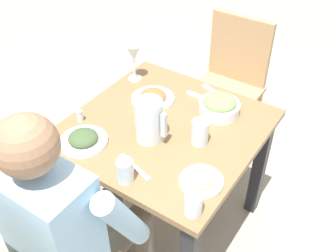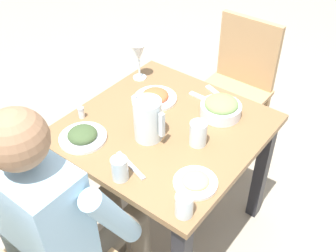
# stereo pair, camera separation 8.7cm
# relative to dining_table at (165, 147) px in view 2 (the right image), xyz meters

# --- Properties ---
(ground_plane) EXTENTS (8.00, 8.00, 0.00)m
(ground_plane) POSITION_rel_dining_table_xyz_m (0.00, 0.00, -0.57)
(ground_plane) COLOR #9E937F
(dining_table) EXTENTS (0.82, 0.82, 0.70)m
(dining_table) POSITION_rel_dining_table_xyz_m (0.00, 0.00, 0.00)
(dining_table) COLOR olive
(dining_table) RESTS_ON ground_plane
(chair_far) EXTENTS (0.40, 0.40, 0.88)m
(chair_far) POSITION_rel_dining_table_xyz_m (-0.05, 0.78, -0.07)
(chair_far) COLOR tan
(chair_far) RESTS_ON ground_plane
(diner_near) EXTENTS (0.48, 0.53, 1.18)m
(diner_near) POSITION_rel_dining_table_xyz_m (-0.01, -0.57, 0.08)
(diner_near) COLOR #9EC6E0
(diner_near) RESTS_ON ground_plane
(water_pitcher) EXTENTS (0.16, 0.12, 0.19)m
(water_pitcher) POSITION_rel_dining_table_xyz_m (-0.01, -0.10, 0.22)
(water_pitcher) COLOR silver
(water_pitcher) RESTS_ON dining_table
(salad_bowl) EXTENTS (0.19, 0.19, 0.09)m
(salad_bowl) POSITION_rel_dining_table_xyz_m (0.16, 0.22, 0.17)
(salad_bowl) COLOR white
(salad_bowl) RESTS_ON dining_table
(plate_fries) EXTENTS (0.17, 0.17, 0.04)m
(plate_fries) POSITION_rel_dining_table_xyz_m (0.30, -0.20, 0.14)
(plate_fries) COLOR white
(plate_fries) RESTS_ON dining_table
(plate_rice_curry) EXTENTS (0.21, 0.21, 0.05)m
(plate_rice_curry) POSITION_rel_dining_table_xyz_m (-0.16, 0.13, 0.14)
(plate_rice_curry) COLOR white
(plate_rice_curry) RESTS_ON dining_table
(plate_dolmas) EXTENTS (0.20, 0.20, 0.05)m
(plate_dolmas) POSITION_rel_dining_table_xyz_m (-0.23, -0.28, 0.15)
(plate_dolmas) COLOR white
(plate_dolmas) RESTS_ON dining_table
(water_glass_by_pitcher) EXTENTS (0.07, 0.07, 0.11)m
(water_glass_by_pitcher) POSITION_rel_dining_table_xyz_m (0.18, -0.01, 0.18)
(water_glass_by_pitcher) COLOR silver
(water_glass_by_pitcher) RESTS_ON dining_table
(water_glass_center) EXTENTS (0.07, 0.07, 0.09)m
(water_glass_center) POSITION_rel_dining_table_xyz_m (0.35, -0.34, 0.17)
(water_glass_center) COLOR silver
(water_glass_center) RESTS_ON dining_table
(water_glass_far_right) EXTENTS (0.06, 0.06, 0.10)m
(water_glass_far_right) POSITION_rel_dining_table_xyz_m (0.06, -0.35, 0.18)
(water_glass_far_right) COLOR silver
(water_glass_far_right) RESTS_ON dining_table
(wine_glass) EXTENTS (0.08, 0.08, 0.20)m
(wine_glass) POSITION_rel_dining_table_xyz_m (-0.35, 0.23, 0.27)
(wine_glass) COLOR silver
(wine_glass) RESTS_ON dining_table
(salt_shaker) EXTENTS (0.03, 0.03, 0.05)m
(salt_shaker) POSITION_rel_dining_table_xyz_m (-0.34, -0.18, 0.16)
(salt_shaker) COLOR white
(salt_shaker) RESTS_ON dining_table
(fork_near) EXTENTS (0.17, 0.08, 0.01)m
(fork_near) POSITION_rel_dining_table_xyz_m (0.06, 0.35, 0.13)
(fork_near) COLOR silver
(fork_near) RESTS_ON dining_table
(knife_near) EXTENTS (0.18, 0.07, 0.01)m
(knife_near) POSITION_rel_dining_table_xyz_m (0.05, -0.28, 0.13)
(knife_near) COLOR silver
(knife_near) RESTS_ON dining_table
(fork_far) EXTENTS (0.17, 0.03, 0.01)m
(fork_far) POSITION_rel_dining_table_xyz_m (0.03, 0.28, 0.13)
(fork_far) COLOR silver
(fork_far) RESTS_ON dining_table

